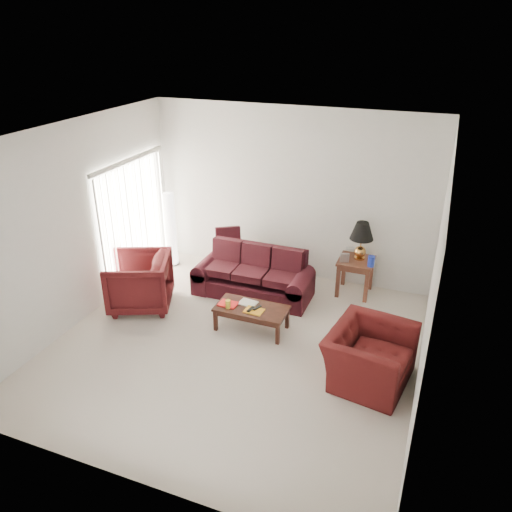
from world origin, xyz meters
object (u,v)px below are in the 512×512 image
at_px(floor_lamp, 171,229).
at_px(coffee_table, 252,318).
at_px(end_table, 355,276).
at_px(sofa, 253,274).
at_px(armchair_left, 139,282).
at_px(armchair_right, 369,356).

distance_m(floor_lamp, coffee_table, 2.74).
relative_size(end_table, floor_lamp, 0.44).
height_order(floor_lamp, coffee_table, floor_lamp).
height_order(sofa, armchair_left, armchair_left).
height_order(armchair_right, coffee_table, armchair_right).
xyz_separation_m(sofa, end_table, (1.58, 0.68, -0.09)).
bearing_deg(floor_lamp, end_table, 2.21).
height_order(floor_lamp, armchair_left, floor_lamp).
relative_size(armchair_left, coffee_table, 0.91).
distance_m(armchair_left, armchair_right, 3.78).
height_order(floor_lamp, armchair_right, floor_lamp).
height_order(end_table, floor_lamp, floor_lamp).
xyz_separation_m(end_table, armchair_right, (0.61, -2.20, 0.05)).
bearing_deg(coffee_table, end_table, 66.17).
bearing_deg(armchair_right, sofa, 64.55).
relative_size(floor_lamp, coffee_table, 1.34).
bearing_deg(coffee_table, floor_lamp, 158.02).
bearing_deg(armchair_right, coffee_table, 82.84).
bearing_deg(end_table, coffee_table, -126.34).
relative_size(armchair_left, armchair_right, 0.87).
height_order(sofa, end_table, sofa).
distance_m(sofa, armchair_left, 1.85).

